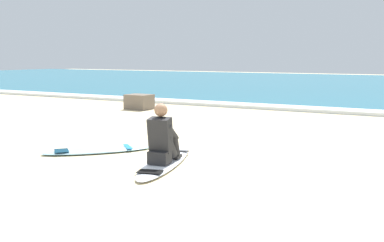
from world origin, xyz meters
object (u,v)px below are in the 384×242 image
at_px(surfboard_main, 165,162).
at_px(surfer_seated, 162,140).
at_px(shoreline_rock, 139,102).
at_px(surfboard_spare_near, 97,150).

distance_m(surfboard_main, surfer_seated, 0.45).
distance_m(surfer_seated, shoreline_rock, 8.17).
xyz_separation_m(surfboard_spare_near, shoreline_rock, (-3.42, 6.04, 0.21)).
bearing_deg(shoreline_rock, surfer_seated, -51.59).
relative_size(surfboard_main, shoreline_rock, 3.21).
xyz_separation_m(surfboard_main, surfboard_spare_near, (-1.59, 0.17, 0.00)).
bearing_deg(surfer_seated, surfboard_main, 111.51).
bearing_deg(surfboard_main, shoreline_rock, 128.82).
relative_size(surfer_seated, surfboard_spare_near, 0.51).
bearing_deg(surfer_seated, shoreline_rock, 128.41).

